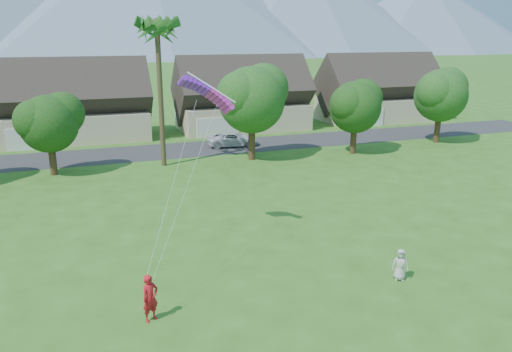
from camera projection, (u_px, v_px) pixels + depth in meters
name	position (u px, v px, depth m)	size (l,w,h in m)	color
ground	(345.00, 342.00, 18.66)	(500.00, 500.00, 0.00)	#2D6019
street	(175.00, 150.00, 49.46)	(90.00, 7.00, 0.01)	#2D2D30
kite_flyer	(150.00, 298.00, 19.86)	(0.72, 0.47, 1.97)	red
watcher	(400.00, 265.00, 23.24)	(0.75, 0.49, 1.53)	#B8B9B4
parked_car	(233.00, 139.00, 51.20)	(2.41, 5.22, 1.45)	silver
houses_row	(163.00, 104.00, 56.83)	(72.75, 8.19, 8.86)	beige
tree_row	(172.00, 110.00, 42.24)	(62.27, 6.67, 8.45)	#47301C
fan_palm	(157.00, 25.00, 40.60)	(3.00, 3.00, 13.80)	#4C3D26
parafoil_kite	(208.00, 91.00, 25.84)	(3.14, 1.21, 0.50)	purple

